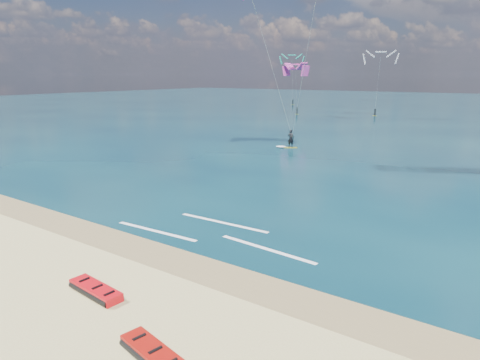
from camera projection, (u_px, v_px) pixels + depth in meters
name	position (u px, v px, depth m)	size (l,w,h in m)	color
ground	(373.00, 145.00, 50.46)	(320.00, 320.00, 0.00)	tan
wet_sand_strip	(132.00, 245.00, 20.93)	(320.00, 2.40, 0.01)	olive
sea	(459.00, 110.00, 101.55)	(320.00, 200.00, 0.04)	#092535
packed_kite_left	(96.00, 294.00, 16.32)	(2.77, 1.05, 0.38)	red
packed_kite_mid	(153.00, 358.00, 12.61)	(2.72, 1.09, 0.40)	#A8120B
kitesurfer_main	(288.00, 59.00, 41.99)	(10.52, 11.60, 18.68)	yellow
shoreline_foam	(214.00, 233.00, 22.43)	(11.46, 3.59, 0.01)	white
distant_kites	(396.00, 88.00, 84.37)	(75.41, 34.28, 13.03)	#C69511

